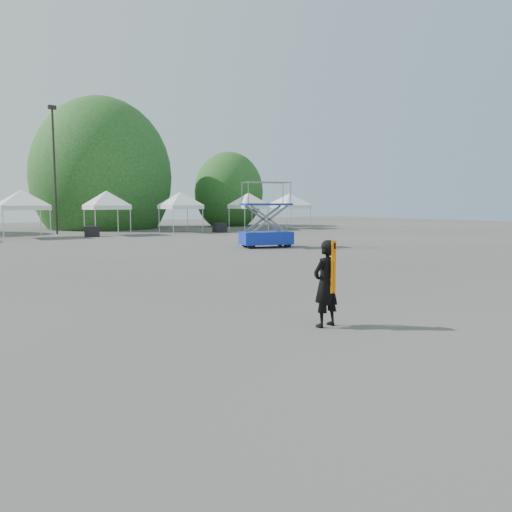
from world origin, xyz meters
TOP-DOWN VIEW (x-y plane):
  - ground at (0.00, 0.00)m, footprint 120.00×120.00m
  - light_pole_east at (3.00, 32.00)m, footprint 0.60×0.25m
  - tree_mid_e at (9.00, 39.00)m, footprint 5.12×5.12m
  - tree_far_e at (22.00, 37.00)m, footprint 3.84×3.84m
  - tent_e at (0.00, 28.85)m, footprint 4.43×4.43m
  - tent_f at (5.80, 28.57)m, footprint 4.01×4.01m
  - tent_g at (12.05, 28.76)m, footprint 4.05×4.05m
  - tent_h at (18.50, 28.21)m, footprint 3.85×3.85m
  - tent_extra_8 at (23.47, 28.56)m, footprint 4.37×4.37m
  - man at (-0.31, -1.68)m, footprint 0.65×0.46m
  - scissor_lift at (9.25, 13.11)m, footprint 3.01×2.09m
  - crate_mid at (4.25, 27.30)m, footprint 1.20×1.09m
  - crate_east at (14.64, 26.83)m, footprint 1.02×0.81m

SIDE VIEW (x-z plane):
  - ground at x=0.00m, z-range 0.00..0.00m
  - crate_mid at x=4.25m, z-range 0.00..0.76m
  - crate_east at x=14.64m, z-range 0.00..0.77m
  - man at x=-0.31m, z-range 0.00..1.68m
  - scissor_lift at x=9.25m, z-range 0.01..3.54m
  - tent_h at x=18.50m, z-range 1.12..5.00m
  - tent_f at x=5.80m, z-range 1.12..5.00m
  - tent_g at x=12.05m, z-range 1.12..5.00m
  - tent_extra_8 at x=23.47m, z-range 1.12..5.00m
  - tent_e at x=0.00m, z-range 1.12..5.00m
  - tree_far_e at x=22.00m, z-range 0.70..6.55m
  - tree_mid_e at x=9.00m, z-range 0.94..8.74m
  - light_pole_east at x=3.00m, z-range 0.62..10.42m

